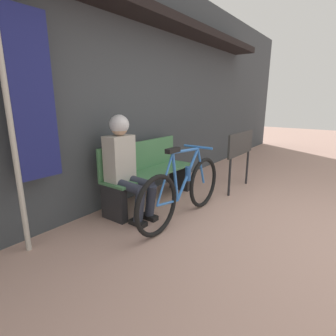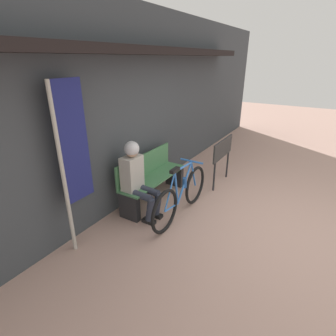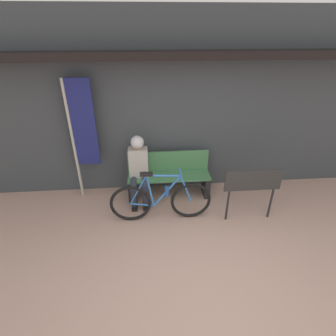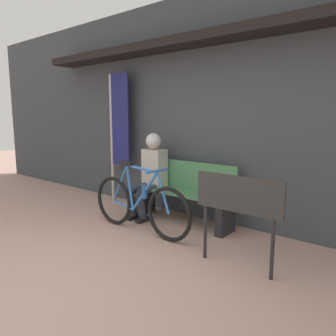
{
  "view_description": "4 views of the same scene",
  "coord_description": "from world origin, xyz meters",
  "px_view_note": "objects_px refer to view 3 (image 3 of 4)",
  "views": [
    {
      "loc": [
        -2.94,
        -0.16,
        1.41
      ],
      "look_at": [
        -0.45,
        1.69,
        0.61
      ],
      "focal_mm": 28.0,
      "sensor_mm": 36.0,
      "label": 1
    },
    {
      "loc": [
        -3.7,
        -0.28,
        2.39
      ],
      "look_at": [
        -0.34,
        1.78,
        0.73
      ],
      "focal_mm": 28.0,
      "sensor_mm": 36.0,
      "label": 2
    },
    {
      "loc": [
        -0.63,
        -2.04,
        2.93
      ],
      "look_at": [
        -0.29,
        1.93,
        0.72
      ],
      "focal_mm": 28.0,
      "sensor_mm": 36.0,
      "label": 3
    },
    {
      "loc": [
        2.46,
        -1.45,
        1.51
      ],
      "look_at": [
        -0.26,
        1.81,
        0.82
      ],
      "focal_mm": 35.0,
      "sensor_mm": 36.0,
      "label": 4
    }
  ],
  "objects_px": {
    "person_seated": "(139,165)",
    "signboard": "(253,184)",
    "park_bench_near": "(169,177)",
    "banner_pole": "(80,130)",
    "bicycle": "(161,201)"
  },
  "relations": [
    {
      "from": "park_bench_near",
      "to": "bicycle",
      "type": "relative_size",
      "value": 0.91
    },
    {
      "from": "park_bench_near",
      "to": "signboard",
      "type": "relative_size",
      "value": 1.62
    },
    {
      "from": "bicycle",
      "to": "signboard",
      "type": "xyz_separation_m",
      "value": [
        1.46,
        -0.11,
        0.33
      ]
    },
    {
      "from": "bicycle",
      "to": "banner_pole",
      "type": "distance_m",
      "value": 1.83
    },
    {
      "from": "bicycle",
      "to": "banner_pole",
      "type": "xyz_separation_m",
      "value": [
        -1.32,
        0.82,
        0.96
      ]
    },
    {
      "from": "bicycle",
      "to": "signboard",
      "type": "distance_m",
      "value": 1.5
    },
    {
      "from": "person_seated",
      "to": "signboard",
      "type": "distance_m",
      "value": 1.95
    },
    {
      "from": "banner_pole",
      "to": "bicycle",
      "type": "bearing_deg",
      "value": -32.08
    },
    {
      "from": "bicycle",
      "to": "banner_pole",
      "type": "bearing_deg",
      "value": 147.92
    },
    {
      "from": "park_bench_near",
      "to": "person_seated",
      "type": "distance_m",
      "value": 0.64
    },
    {
      "from": "bicycle",
      "to": "person_seated",
      "type": "relative_size",
      "value": 1.34
    },
    {
      "from": "park_bench_near",
      "to": "banner_pole",
      "type": "xyz_separation_m",
      "value": [
        -1.51,
        0.12,
        0.93
      ]
    },
    {
      "from": "bicycle",
      "to": "person_seated",
      "type": "distance_m",
      "value": 0.78
    },
    {
      "from": "park_bench_near",
      "to": "bicycle",
      "type": "xyz_separation_m",
      "value": [
        -0.19,
        -0.7,
        -0.03
      ]
    },
    {
      "from": "park_bench_near",
      "to": "banner_pole",
      "type": "relative_size",
      "value": 0.69
    }
  ]
}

